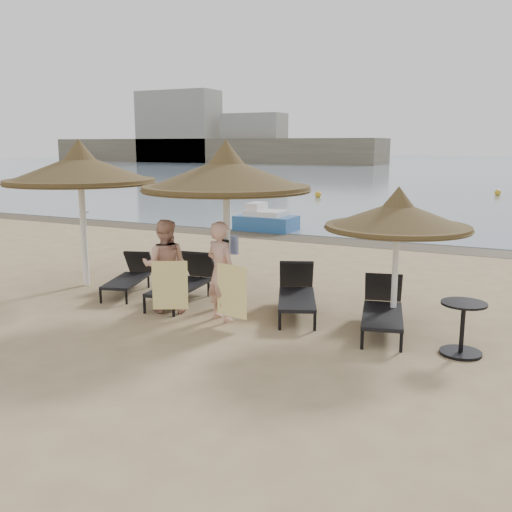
{
  "coord_description": "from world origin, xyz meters",
  "views": [
    {
      "loc": [
        5.83,
        -8.6,
        3.18
      ],
      "look_at": [
        1.08,
        1.2,
        1.03
      ],
      "focal_mm": 40.0,
      "sensor_mm": 36.0,
      "label": 1
    }
  ],
  "objects_px": {
    "lounger_near_right": "(297,292)",
    "side_table": "(462,330)",
    "palapa_left": "(80,170)",
    "person_left": "(165,259)",
    "lounger_far_right": "(383,307)",
    "lounger_near_left": "(186,280)",
    "lounger_far_left": "(130,275)",
    "palapa_right": "(398,216)",
    "pedal_boat": "(265,220)",
    "person_right": "(221,263)",
    "palapa_center": "(226,175)"
  },
  "relations": [
    {
      "from": "palapa_right",
      "to": "lounger_far_right",
      "type": "relative_size",
      "value": 1.2
    },
    {
      "from": "lounger_near_right",
      "to": "lounger_far_right",
      "type": "xyz_separation_m",
      "value": [
        1.72,
        -0.3,
        -0.01
      ]
    },
    {
      "from": "palapa_right",
      "to": "person_right",
      "type": "distance_m",
      "value": 3.2
    },
    {
      "from": "palapa_right",
      "to": "pedal_boat",
      "type": "height_order",
      "value": "palapa_right"
    },
    {
      "from": "lounger_far_right",
      "to": "person_right",
      "type": "bearing_deg",
      "value": -177.93
    },
    {
      "from": "palapa_left",
      "to": "person_right",
      "type": "relative_size",
      "value": 1.56
    },
    {
      "from": "lounger_far_left",
      "to": "lounger_near_right",
      "type": "height_order",
      "value": "lounger_near_right"
    },
    {
      "from": "person_left",
      "to": "palapa_right",
      "type": "bearing_deg",
      "value": 168.0
    },
    {
      "from": "lounger_far_left",
      "to": "pedal_boat",
      "type": "relative_size",
      "value": 0.85
    },
    {
      "from": "lounger_far_right",
      "to": "pedal_boat",
      "type": "distance_m",
      "value": 11.7
    },
    {
      "from": "lounger_far_right",
      "to": "palapa_center",
      "type": "bearing_deg",
      "value": 164.49
    },
    {
      "from": "palapa_right",
      "to": "lounger_far_left",
      "type": "height_order",
      "value": "palapa_right"
    },
    {
      "from": "lounger_far_left",
      "to": "person_right",
      "type": "relative_size",
      "value": 0.9
    },
    {
      "from": "palapa_left",
      "to": "lounger_near_left",
      "type": "relative_size",
      "value": 1.56
    },
    {
      "from": "palapa_left",
      "to": "lounger_near_right",
      "type": "distance_m",
      "value": 5.58
    },
    {
      "from": "palapa_right",
      "to": "palapa_left",
      "type": "bearing_deg",
      "value": -179.86
    },
    {
      "from": "palapa_left",
      "to": "side_table",
      "type": "bearing_deg",
      "value": -5.98
    },
    {
      "from": "palapa_right",
      "to": "lounger_near_right",
      "type": "bearing_deg",
      "value": 177.39
    },
    {
      "from": "lounger_near_left",
      "to": "lounger_near_right",
      "type": "relative_size",
      "value": 1.01
    },
    {
      "from": "pedal_boat",
      "to": "lounger_far_right",
      "type": "bearing_deg",
      "value": -53.57
    },
    {
      "from": "lounger_far_left",
      "to": "lounger_near_right",
      "type": "xyz_separation_m",
      "value": [
        3.84,
        0.13,
        0.04
      ]
    },
    {
      "from": "palapa_right",
      "to": "lounger_far_left",
      "type": "distance_m",
      "value": 5.93
    },
    {
      "from": "lounger_far_left",
      "to": "lounger_near_left",
      "type": "distance_m",
      "value": 1.46
    },
    {
      "from": "palapa_center",
      "to": "person_left",
      "type": "distance_m",
      "value": 1.98
    },
    {
      "from": "lounger_far_right",
      "to": "side_table",
      "type": "distance_m",
      "value": 1.53
    },
    {
      "from": "palapa_center",
      "to": "side_table",
      "type": "bearing_deg",
      "value": -9.92
    },
    {
      "from": "lounger_near_right",
      "to": "pedal_boat",
      "type": "height_order",
      "value": "pedal_boat"
    },
    {
      "from": "palapa_left",
      "to": "lounger_far_right",
      "type": "bearing_deg",
      "value": -1.69
    },
    {
      "from": "side_table",
      "to": "pedal_boat",
      "type": "height_order",
      "value": "pedal_boat"
    },
    {
      "from": "lounger_far_left",
      "to": "side_table",
      "type": "distance_m",
      "value": 7.0
    },
    {
      "from": "lounger_near_left",
      "to": "person_right",
      "type": "xyz_separation_m",
      "value": [
        1.33,
        -0.87,
        0.65
      ]
    },
    {
      "from": "lounger_far_left",
      "to": "person_right",
      "type": "xyz_separation_m",
      "value": [
        2.79,
        -0.93,
        0.7
      ]
    },
    {
      "from": "side_table",
      "to": "person_right",
      "type": "height_order",
      "value": "person_right"
    },
    {
      "from": "palapa_center",
      "to": "palapa_right",
      "type": "xyz_separation_m",
      "value": [
        3.28,
        0.09,
        -0.62
      ]
    },
    {
      "from": "lounger_far_left",
      "to": "lounger_near_left",
      "type": "xyz_separation_m",
      "value": [
        1.46,
        -0.06,
        0.05
      ]
    },
    {
      "from": "lounger_far_left",
      "to": "side_table",
      "type": "xyz_separation_m",
      "value": [
        6.95,
        -0.83,
        0.02
      ]
    },
    {
      "from": "palapa_right",
      "to": "lounger_near_right",
      "type": "height_order",
      "value": "palapa_right"
    },
    {
      "from": "lounger_near_left",
      "to": "person_left",
      "type": "xyz_separation_m",
      "value": [
        0.08,
        -0.84,
        0.62
      ]
    },
    {
      "from": "lounger_near_left",
      "to": "side_table",
      "type": "height_order",
      "value": "lounger_near_left"
    },
    {
      "from": "lounger_far_right",
      "to": "lounger_near_left",
      "type": "bearing_deg",
      "value": 165.26
    },
    {
      "from": "lounger_far_left",
      "to": "lounger_far_right",
      "type": "distance_m",
      "value": 5.57
    },
    {
      "from": "person_right",
      "to": "side_table",
      "type": "bearing_deg",
      "value": -160.02
    },
    {
      "from": "lounger_near_left",
      "to": "lounger_near_right",
      "type": "bearing_deg",
      "value": -1.29
    },
    {
      "from": "palapa_left",
      "to": "side_table",
      "type": "relative_size",
      "value": 4.03
    },
    {
      "from": "palapa_center",
      "to": "lounger_near_right",
      "type": "bearing_deg",
      "value": 6.98
    },
    {
      "from": "person_left",
      "to": "lounger_near_left",
      "type": "bearing_deg",
      "value": -109.02
    },
    {
      "from": "palapa_right",
      "to": "pedal_boat",
      "type": "distance_m",
      "value": 11.71
    },
    {
      "from": "palapa_left",
      "to": "person_left",
      "type": "bearing_deg",
      "value": -18.14
    },
    {
      "from": "lounger_near_left",
      "to": "lounger_far_right",
      "type": "height_order",
      "value": "lounger_near_left"
    },
    {
      "from": "lounger_near_right",
      "to": "side_table",
      "type": "xyz_separation_m",
      "value": [
        3.1,
        -0.96,
        -0.02
      ]
    }
  ]
}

